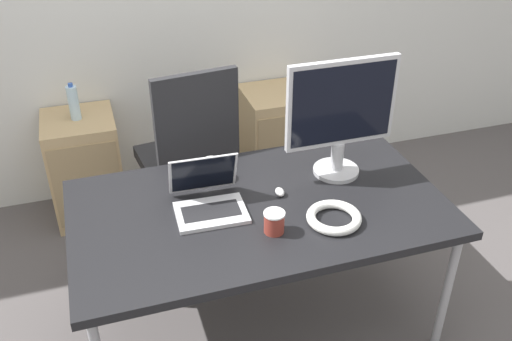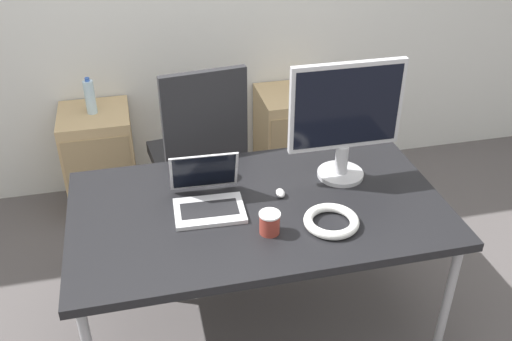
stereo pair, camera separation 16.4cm
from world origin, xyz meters
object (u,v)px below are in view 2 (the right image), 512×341
object	(u,v)px
coffee_cup_white	(215,168)
coffee_cup_brown	(270,223)
cabinet_right	(291,139)
office_chair	(200,172)
cabinet_left	(101,161)
water_bottle	(90,97)
mouse	(280,193)
laptop_center	(208,197)
cable_coil	(331,221)
monitor	(345,118)

from	to	relation	value
coffee_cup_white	coffee_cup_brown	size ratio (longest dim) A/B	1.01
cabinet_right	coffee_cup_white	distance (m)	1.22
office_chair	cabinet_left	distance (m)	0.71
water_bottle	mouse	xyz separation A→B (m)	(0.83, -1.17, -0.04)
office_chair	laptop_center	distance (m)	0.81
water_bottle	cable_coil	world-z (taller)	water_bottle
cable_coil	mouse	bearing A→B (deg)	120.66
monitor	cable_coil	size ratio (longest dim) A/B	2.44
coffee_cup_white	cable_coil	bearing A→B (deg)	-49.94
cabinet_right	office_chair	bearing A→B (deg)	-147.39
office_chair	coffee_cup_white	xyz separation A→B (m)	(0.02, -0.51, 0.33)
cabinet_right	mouse	world-z (taller)	mouse
water_bottle	monitor	world-z (taller)	monitor
office_chair	cabinet_left	world-z (taller)	office_chair
cabinet_right	cable_coil	xyz separation A→B (m)	(-0.25, -1.42, 0.40)
coffee_cup_brown	office_chair	bearing A→B (deg)	99.36
cabinet_left	cable_coil	bearing A→B (deg)	-55.21
monitor	cabinet_right	bearing A→B (deg)	85.89
cabinet_left	water_bottle	bearing A→B (deg)	90.00
mouse	coffee_cup_brown	world-z (taller)	coffee_cup_brown
water_bottle	laptop_center	size ratio (longest dim) A/B	0.72
laptop_center	coffee_cup_white	distance (m)	0.24
mouse	monitor	bearing A→B (deg)	17.25
monitor	coffee_cup_brown	world-z (taller)	monitor
water_bottle	coffee_cup_brown	xyz separation A→B (m)	(0.73, -1.41, -0.00)
coffee_cup_white	coffee_cup_brown	distance (m)	0.49
monitor	office_chair	bearing A→B (deg)	132.78
office_chair	mouse	xyz separation A→B (m)	(0.27, -0.74, 0.30)
office_chair	cabinet_right	xyz separation A→B (m)	(0.67, 0.43, -0.10)
laptop_center	office_chair	bearing A→B (deg)	85.70
office_chair	cabinet_left	bearing A→B (deg)	142.86
laptop_center	mouse	world-z (taller)	laptop_center
coffee_cup_white	coffee_cup_brown	world-z (taller)	same
cabinet_right	monitor	bearing A→B (deg)	-94.11
cabinet_left	mouse	world-z (taller)	mouse
cabinet_right	cable_coil	size ratio (longest dim) A/B	2.85
office_chair	coffee_cup_white	world-z (taller)	office_chair
laptop_center	cable_coil	bearing A→B (deg)	-27.60
office_chair	coffee_cup_white	size ratio (longest dim) A/B	11.61
office_chair	laptop_center	xyz separation A→B (m)	(-0.06, -0.74, 0.33)
office_chair	cable_coil	size ratio (longest dim) A/B	4.80
office_chair	coffee_cup_brown	bearing A→B (deg)	-80.64
water_bottle	laptop_center	world-z (taller)	laptop_center
office_chair	monitor	xyz separation A→B (m)	(0.59, -0.64, 0.59)
office_chair	water_bottle	bearing A→B (deg)	142.72
mouse	cable_coil	size ratio (longest dim) A/B	0.26
monitor	coffee_cup_brown	xyz separation A→B (m)	(-0.43, -0.34, -0.26)
coffee_cup_brown	cable_coil	xyz separation A→B (m)	(0.26, -0.01, -0.03)
coffee_cup_brown	cable_coil	distance (m)	0.26
mouse	water_bottle	bearing A→B (deg)	125.58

